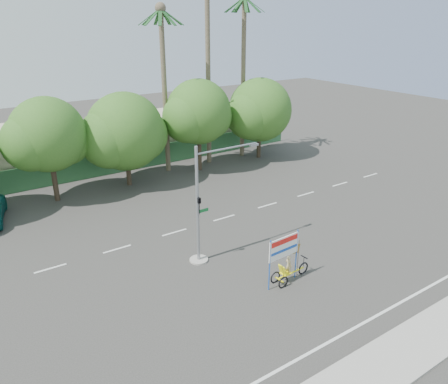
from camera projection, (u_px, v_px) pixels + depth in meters
ground at (275, 279)px, 23.99m from camera, size 120.00×120.00×0.00m
sidewalk_near at (392, 361)px, 18.21m from camera, size 50.00×2.40×0.12m
fence at (124, 161)px, 40.13m from camera, size 38.00×0.08×2.00m
building_right at (177, 131)px, 47.43m from camera, size 14.00×8.00×3.60m
tree_left at (47, 137)px, 32.26m from camera, size 6.66×5.60×8.07m
tree_center at (125, 134)px, 35.59m from camera, size 7.62×6.40×7.85m
tree_right at (198, 114)px, 38.93m from camera, size 6.90×5.80×8.36m
tree_far_right at (259, 112)px, 42.78m from camera, size 7.38×6.20×7.94m
palm_tall at (208, 51)px, 39.18m from camera, size 3.73×3.79×17.45m
palm_mid at (243, 61)px, 41.65m from camera, size 3.73×3.79×15.45m
palm_short at (164, 73)px, 37.45m from camera, size 3.73×3.79×14.45m
traffic_signal at (202, 215)px, 24.82m from camera, size 4.72×1.10×7.00m
trike_billboard at (287, 262)px, 23.29m from camera, size 3.03×0.72×2.98m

